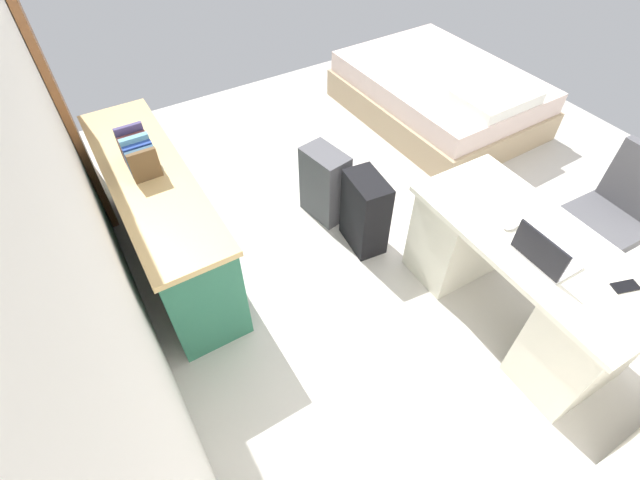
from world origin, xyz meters
name	(u,v)px	position (x,y,z in m)	size (l,w,h in m)	color
ground_plane	(405,215)	(0.00, 0.00, 0.00)	(5.24, 5.24, 0.00)	beige
wall_back	(61,169)	(0.00, 2.12, 1.33)	(4.16, 0.10, 2.67)	silver
door_wooden	(52,83)	(1.53, 2.04, 1.02)	(0.88, 0.05, 2.04)	brown
desk	(517,278)	(-1.08, 0.04, 0.38)	(1.45, 0.69, 0.72)	silver
office_chair	(606,225)	(-1.08, -0.77, 0.42)	(0.52, 0.52, 0.94)	black
credenza	(163,219)	(0.53, 1.74, 0.40)	(1.80, 0.48, 0.79)	#28664C
bed	(439,95)	(1.01, -1.19, 0.24)	(1.92, 1.43, 0.58)	tan
suitcase_black	(365,213)	(-0.06, 0.46, 0.30)	(0.36, 0.22, 0.60)	black
suitcase_spare_grey	(325,184)	(0.37, 0.54, 0.29)	(0.36, 0.22, 0.59)	#4C4C51
laptop	(544,254)	(-1.19, 0.15, 0.77)	(0.31, 0.23, 0.21)	#B7B7BC
computer_mouse	(511,225)	(-0.93, 0.10, 0.74)	(0.06, 0.10, 0.03)	white
cell_phone_near_laptop	(625,286)	(-1.53, -0.07, 0.73)	(0.07, 0.14, 0.01)	black
book_row	(138,153)	(0.61, 1.74, 0.89)	(0.31, 0.17, 0.24)	brown
figurine_small	(126,134)	(0.94, 1.74, 0.84)	(0.08, 0.08, 0.11)	#4C7FBF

